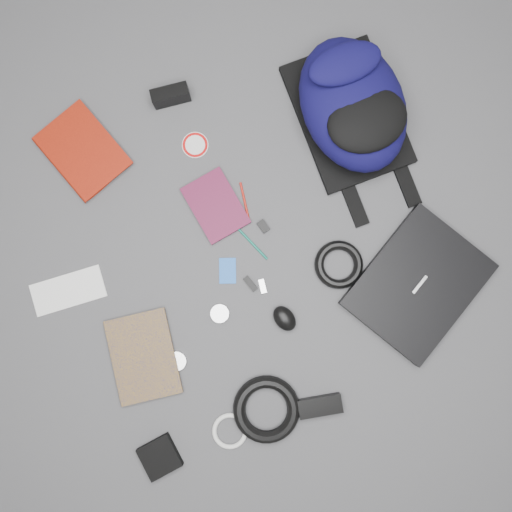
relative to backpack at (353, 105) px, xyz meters
name	(u,v)px	position (x,y,z in m)	size (l,w,h in m)	color
ground	(256,256)	(-0.40, -0.28, -0.09)	(4.00, 4.00, 0.00)	#4F4F51
backpack	(353,105)	(0.00, 0.00, 0.00)	(0.30, 0.43, 0.18)	black
laptop	(418,284)	(-0.01, -0.53, -0.07)	(0.36, 0.28, 0.04)	black
textbook_red	(59,171)	(-0.83, 0.16, -0.08)	(0.18, 0.24, 0.03)	maroon
comic_book	(113,364)	(-0.89, -0.41, -0.08)	(0.18, 0.24, 0.02)	#BB880D
envelope	(68,291)	(-0.93, -0.17, -0.09)	(0.21, 0.09, 0.00)	white
dvd_case	(216,206)	(-0.45, -0.10, -0.08)	(0.13, 0.18, 0.01)	#450D25
compact_camera	(171,96)	(-0.45, 0.24, -0.06)	(0.11, 0.04, 0.06)	black
sticker_disc	(195,145)	(-0.44, 0.09, -0.09)	(0.08, 0.08, 0.00)	white
pen_teal	(253,244)	(-0.39, -0.24, -0.09)	(0.01, 0.01, 0.12)	#0B6350
pen_red	(245,203)	(-0.37, -0.12, -0.09)	(0.01, 0.01, 0.12)	#AC170D
id_badge	(228,271)	(-0.49, -0.29, -0.09)	(0.05, 0.07, 0.00)	blue
usb_black	(250,284)	(-0.44, -0.35, -0.09)	(0.02, 0.05, 0.01)	black
usb_silver	(263,286)	(-0.41, -0.37, -0.09)	(0.02, 0.04, 0.01)	silver
key_fob	(263,226)	(-0.35, -0.21, -0.08)	(0.02, 0.04, 0.01)	black
mouse	(285,318)	(-0.39, -0.47, -0.07)	(0.06, 0.08, 0.04)	black
headphone_left	(177,361)	(-0.72, -0.47, -0.08)	(0.05, 0.05, 0.01)	silver
headphone_right	(220,314)	(-0.56, -0.39, -0.08)	(0.05, 0.05, 0.01)	#ADAEB0
cable_coil	(339,265)	(-0.19, -0.39, -0.08)	(0.14, 0.14, 0.03)	black
power_brick	(320,406)	(-0.39, -0.73, -0.07)	(0.12, 0.05, 0.03)	black
power_cord_coil	(266,409)	(-0.53, -0.69, -0.07)	(0.19, 0.19, 0.04)	black
pouch	(160,457)	(-0.86, -0.70, -0.08)	(0.10, 0.10, 0.03)	black
white_cable_coil	(230,431)	(-0.65, -0.70, -0.08)	(0.10, 0.10, 0.01)	silver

